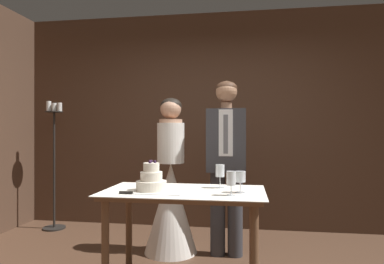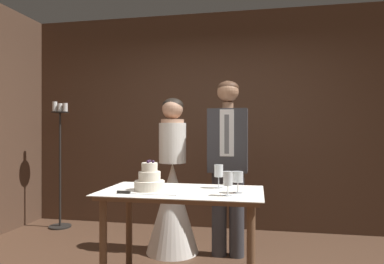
{
  "view_description": "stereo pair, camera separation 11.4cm",
  "coord_description": "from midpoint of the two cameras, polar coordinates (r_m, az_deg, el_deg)",
  "views": [
    {
      "loc": [
        0.39,
        -2.35,
        1.24
      ],
      "look_at": [
        -0.08,
        0.67,
        1.24
      ],
      "focal_mm": 32.0,
      "sensor_mm": 36.0,
      "label": 1
    },
    {
      "loc": [
        0.5,
        -2.34,
        1.24
      ],
      "look_at": [
        -0.08,
        0.67,
        1.24
      ],
      "focal_mm": 32.0,
      "sensor_mm": 36.0,
      "label": 2
    }
  ],
  "objects": [
    {
      "name": "cake_knife",
      "position": [
        2.56,
        -10.35,
        -10.03
      ],
      "size": [
        0.45,
        0.02,
        0.02
      ],
      "rotation": [
        0.0,
        0.0,
        -0.0
      ],
      "color": "silver",
      "rests_on": "cake_table"
    },
    {
      "name": "wine_glass_near",
      "position": [
        2.58,
        6.78,
        -7.6
      ],
      "size": [
        0.08,
        0.08,
        0.16
      ],
      "color": "silver",
      "rests_on": "cake_table"
    },
    {
      "name": "wine_glass_middle",
      "position": [
        2.78,
        3.52,
        -6.66
      ],
      "size": [
        0.07,
        0.07,
        0.19
      ],
      "color": "silver",
      "rests_on": "cake_table"
    },
    {
      "name": "candle_stand",
      "position": [
        4.75,
        -22.65,
        -5.11
      ],
      "size": [
        0.28,
        0.28,
        1.63
      ],
      "color": "black",
      "rests_on": "ground_plane"
    },
    {
      "name": "bride",
      "position": [
        3.58,
        -4.49,
        -10.41
      ],
      "size": [
        0.54,
        0.54,
        1.59
      ],
      "color": "white",
      "rests_on": "ground_plane"
    },
    {
      "name": "wine_glass_far",
      "position": [
        2.46,
        5.2,
        -7.8
      ],
      "size": [
        0.07,
        0.07,
        0.17
      ],
      "color": "silver",
      "rests_on": "cake_table"
    },
    {
      "name": "tiered_cake",
      "position": [
        2.7,
        -8.02,
        -7.95
      ],
      "size": [
        0.24,
        0.24,
        0.23
      ],
      "color": "silver",
      "rests_on": "cake_table"
    },
    {
      "name": "groom",
      "position": [
        3.45,
        4.81,
        -4.17
      ],
      "size": [
        0.39,
        0.25,
        1.75
      ],
      "color": "#38383D",
      "rests_on": "ground_plane"
    },
    {
      "name": "cake_table",
      "position": [
        2.71,
        -2.61,
        -12.01
      ],
      "size": [
        1.24,
        0.69,
        0.79
      ],
      "color": "brown",
      "rests_on": "ground_plane"
    },
    {
      "name": "wall_back",
      "position": [
        4.48,
        3.03,
        1.98
      ],
      "size": [
        5.3,
        0.12,
        2.78
      ],
      "primitive_type": "cube",
      "color": "#513828",
      "rests_on": "ground_plane"
    }
  ]
}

